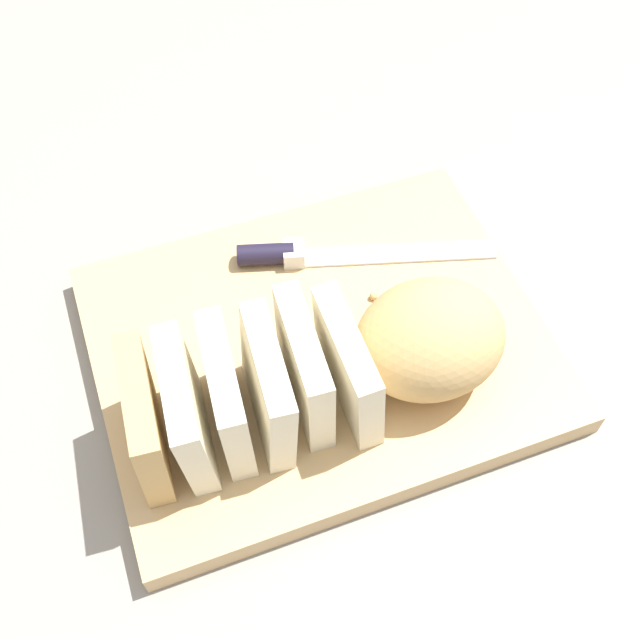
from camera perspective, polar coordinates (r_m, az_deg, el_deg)
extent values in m
plane|color=gray|center=(0.72, 0.00, -2.50)|extent=(3.00, 3.00, 0.00)
cube|color=tan|center=(0.71, 0.00, -1.96)|extent=(0.40, 0.32, 0.03)
ellipsoid|color=tan|center=(0.65, 8.04, -1.40)|extent=(0.13, 0.12, 0.09)
cube|color=beige|center=(0.63, 1.97, -3.47)|extent=(0.03, 0.11, 0.09)
cube|color=beige|center=(0.63, -1.17, -3.48)|extent=(0.03, 0.11, 0.09)
cube|color=beige|center=(0.62, -3.85, -4.90)|extent=(0.04, 0.11, 0.09)
cube|color=beige|center=(0.62, -6.85, -5.48)|extent=(0.04, 0.11, 0.09)
cube|color=beige|center=(0.62, -9.74, -6.48)|extent=(0.04, 0.11, 0.10)
cube|color=tan|center=(0.62, -12.72, -7.14)|extent=(0.03, 0.11, 0.09)
cube|color=silver|center=(0.76, 5.50, 4.84)|extent=(0.19, 0.08, 0.00)
cylinder|color=black|center=(0.75, -4.00, 4.82)|extent=(0.06, 0.04, 0.02)
cube|color=silver|center=(0.75, -1.93, 4.88)|extent=(0.03, 0.03, 0.02)
sphere|color=tan|center=(0.69, -3.41, -1.86)|extent=(0.01, 0.01, 0.01)
sphere|color=tan|center=(0.72, 3.92, 1.75)|extent=(0.01, 0.01, 0.01)
sphere|color=tan|center=(0.72, 1.00, 0.77)|extent=(0.01, 0.01, 0.01)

